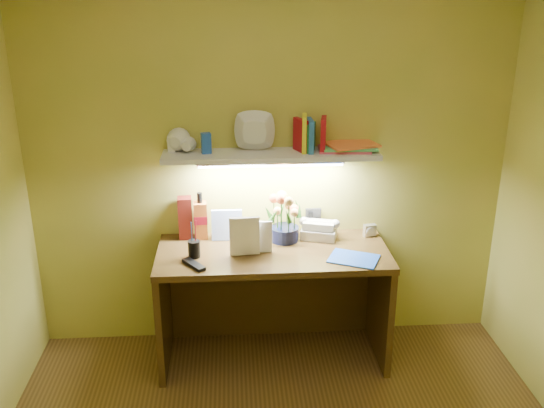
# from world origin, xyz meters

# --- Properties ---
(desk) EXTENTS (1.40, 0.60, 0.75)m
(desk) POSITION_xyz_m (0.00, 1.20, 0.38)
(desk) COLOR #3E2911
(desk) RESTS_ON ground
(flower_bouquet) EXTENTS (0.21, 0.21, 0.31)m
(flower_bouquet) POSITION_xyz_m (0.08, 1.35, 0.91)
(flower_bouquet) COLOR black
(flower_bouquet) RESTS_ON desk
(telephone) EXTENTS (0.25, 0.22, 0.13)m
(telephone) POSITION_xyz_m (0.30, 1.38, 0.81)
(telephone) COLOR beige
(telephone) RESTS_ON desk
(desk_clock) EXTENTS (0.08, 0.05, 0.08)m
(desk_clock) POSITION_xyz_m (0.63, 1.38, 0.79)
(desk_clock) COLOR silver
(desk_clock) RESTS_ON desk
(whisky_bottle) EXTENTS (0.09, 0.09, 0.30)m
(whisky_bottle) POSITION_xyz_m (-0.44, 1.43, 0.90)
(whisky_bottle) COLOR #B95920
(whisky_bottle) RESTS_ON desk
(whisky_box) EXTENTS (0.09, 0.09, 0.27)m
(whisky_box) POSITION_xyz_m (-0.54, 1.44, 0.88)
(whisky_box) COLOR #5A150E
(whisky_box) RESTS_ON desk
(pen_cup) EXTENTS (0.07, 0.07, 0.17)m
(pen_cup) POSITION_xyz_m (-0.47, 1.15, 0.84)
(pen_cup) COLOR black
(pen_cup) RESTS_ON desk
(art_card) EXTENTS (0.19, 0.04, 0.19)m
(art_card) POSITION_xyz_m (-0.28, 1.39, 0.85)
(art_card) COLOR white
(art_card) RESTS_ON desk
(tv_remote) EXTENTS (0.14, 0.17, 0.02)m
(tv_remote) POSITION_xyz_m (-0.47, 1.02, 0.76)
(tv_remote) COLOR black
(tv_remote) RESTS_ON desk
(blue_folder) EXTENTS (0.34, 0.30, 0.01)m
(blue_folder) POSITION_xyz_m (0.46, 1.05, 0.75)
(blue_folder) COLOR blue
(blue_folder) RESTS_ON desk
(desk_book_a) EXTENTS (0.18, 0.03, 0.24)m
(desk_book_a) POSITION_xyz_m (-0.26, 1.15, 0.87)
(desk_book_a) COLOR white
(desk_book_a) RESTS_ON desk
(desk_book_b) EXTENTS (0.15, 0.04, 0.20)m
(desk_book_b) POSITION_xyz_m (-0.15, 1.20, 0.85)
(desk_book_b) COLOR silver
(desk_book_b) RESTS_ON desk
(wall_shelf) EXTENTS (1.32, 0.30, 0.25)m
(wall_shelf) POSITION_xyz_m (-0.00, 1.38, 1.34)
(wall_shelf) COLOR silver
(wall_shelf) RESTS_ON ground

